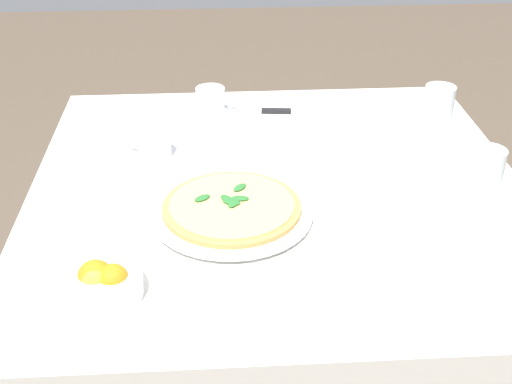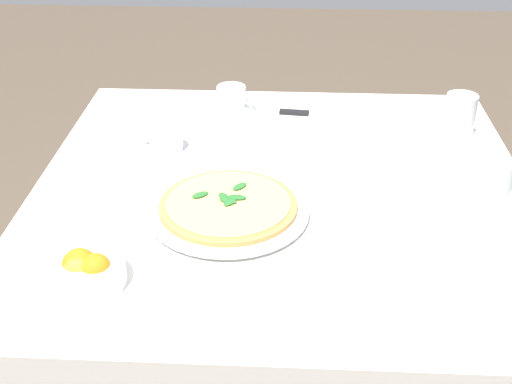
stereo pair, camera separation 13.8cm
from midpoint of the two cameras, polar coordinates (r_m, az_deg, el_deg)
The scene contains 11 objects.
dining_table at distance 1.52m, azimuth -0.81°, elevation -3.88°, with size 1.05×1.05×0.72m.
pizza_plate at distance 1.33m, azimuth -5.01°, elevation -1.81°, with size 0.32×0.32×0.02m.
pizza at distance 1.33m, azimuth -5.04°, elevation -1.29°, with size 0.27×0.27×0.02m.
coffee_cup_left_edge at distance 1.80m, azimuth -6.04°, elevation 7.67°, with size 0.13×0.13×0.06m.
coffee_cup_far_left at distance 1.57m, azimuth -11.10°, elevation 3.85°, with size 0.13×0.13×0.07m.
water_glass_near_right at distance 1.73m, azimuth 12.88°, elevation 6.78°, with size 0.07×0.07×0.11m.
water_glass_back_corner at distance 1.44m, azimuth 16.16°, elevation 1.23°, with size 0.07×0.07×0.11m.
napkin_folded at distance 1.73m, azimuth 1.00°, elevation 6.30°, with size 0.24×0.17×0.02m.
dinner_knife at distance 1.73m, azimuth 1.10°, elevation 6.72°, with size 0.20×0.04×0.01m.
citrus_bowl at distance 1.17m, azimuth -16.48°, elevation -7.44°, with size 0.15×0.15×0.07m.
menu_card at distance 1.54m, azimuth 13.87°, elevation 2.87°, with size 0.08×0.04×0.06m.
Camera 1 is at (-0.13, -1.25, 1.45)m, focal length 47.50 mm.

